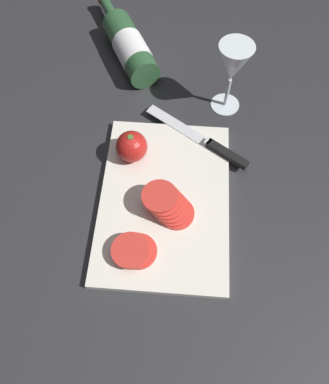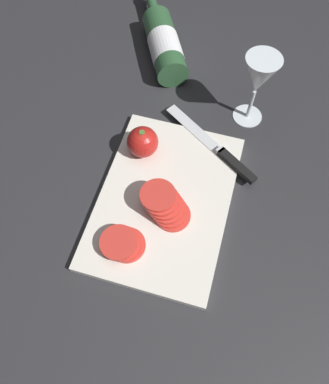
% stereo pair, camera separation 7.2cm
% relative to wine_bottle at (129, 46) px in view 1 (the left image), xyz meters
% --- Properties ---
extents(ground_plane, '(3.00, 3.00, 0.00)m').
position_rel_wine_bottle_xyz_m(ground_plane, '(0.34, 0.10, -0.04)').
color(ground_plane, '#28282B').
extents(cutting_board, '(0.39, 0.27, 0.02)m').
position_rel_wine_bottle_xyz_m(cutting_board, '(0.43, 0.12, -0.03)').
color(cutting_board, silver).
rests_on(cutting_board, ground_plane).
extents(wine_bottle, '(0.32, 0.20, 0.08)m').
position_rel_wine_bottle_xyz_m(wine_bottle, '(0.00, 0.00, 0.00)').
color(wine_bottle, '#2D5633').
rests_on(wine_bottle, ground_plane).
extents(wine_glass, '(0.08, 0.08, 0.18)m').
position_rel_wine_bottle_xyz_m(wine_glass, '(0.14, 0.25, 0.09)').
color(wine_glass, silver).
rests_on(wine_glass, ground_plane).
extents(whole_tomato, '(0.07, 0.07, 0.07)m').
position_rel_wine_bottle_xyz_m(whole_tomato, '(0.32, 0.05, 0.01)').
color(whole_tomato, red).
rests_on(whole_tomato, cutting_board).
extents(knife, '(0.17, 0.24, 0.01)m').
position_rel_wine_bottle_xyz_m(knife, '(0.29, 0.23, -0.02)').
color(knife, silver).
rests_on(knife, cutting_board).
extents(tomato_slice_stack_near, '(0.09, 0.11, 0.05)m').
position_rel_wine_bottle_xyz_m(tomato_slice_stack_near, '(0.45, 0.13, 0.00)').
color(tomato_slice_stack_near, red).
rests_on(tomato_slice_stack_near, cutting_board).
extents(tomato_slice_stack_far, '(0.08, 0.09, 0.02)m').
position_rel_wine_bottle_xyz_m(tomato_slice_stack_far, '(0.55, 0.07, -0.01)').
color(tomato_slice_stack_far, red).
rests_on(tomato_slice_stack_far, cutting_board).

